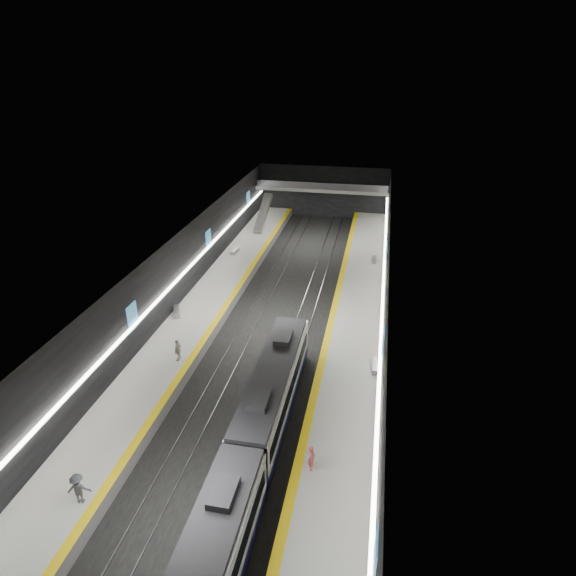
% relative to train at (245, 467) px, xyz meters
% --- Properties ---
extents(ground, '(70.00, 70.00, 0.00)m').
position_rel_train_xyz_m(ground, '(-2.50, 19.21, -2.20)').
color(ground, black).
rests_on(ground, ground).
extents(ceiling, '(20.00, 70.00, 0.04)m').
position_rel_train_xyz_m(ceiling, '(-2.50, 19.21, 5.80)').
color(ceiling, beige).
rests_on(ceiling, wall_left).
extents(wall_left, '(0.04, 70.00, 8.00)m').
position_rel_train_xyz_m(wall_left, '(-12.50, 19.21, 1.80)').
color(wall_left, black).
rests_on(wall_left, ground).
extents(wall_right, '(0.04, 70.00, 8.00)m').
position_rel_train_xyz_m(wall_right, '(7.50, 19.21, 1.80)').
color(wall_right, black).
rests_on(wall_right, ground).
extents(wall_back, '(20.00, 0.04, 8.00)m').
position_rel_train_xyz_m(wall_back, '(-2.50, 54.21, 1.80)').
color(wall_back, black).
rests_on(wall_back, ground).
extents(platform_left, '(5.00, 70.00, 1.00)m').
position_rel_train_xyz_m(platform_left, '(-10.00, 19.21, -1.70)').
color(platform_left, slate).
rests_on(platform_left, ground).
extents(tile_surface_left, '(5.00, 70.00, 0.02)m').
position_rel_train_xyz_m(tile_surface_left, '(-10.00, 19.21, -1.19)').
color(tile_surface_left, '#B5B5B0').
rests_on(tile_surface_left, platform_left).
extents(tactile_strip_left, '(0.60, 70.00, 0.02)m').
position_rel_train_xyz_m(tactile_strip_left, '(-7.80, 19.21, -1.18)').
color(tactile_strip_left, yellow).
rests_on(tactile_strip_left, platform_left).
extents(platform_right, '(5.00, 70.00, 1.00)m').
position_rel_train_xyz_m(platform_right, '(5.00, 19.21, -1.70)').
color(platform_right, slate).
rests_on(platform_right, ground).
extents(tile_surface_right, '(5.00, 70.00, 0.02)m').
position_rel_train_xyz_m(tile_surface_right, '(5.00, 19.21, -1.19)').
color(tile_surface_right, '#B5B5B0').
rests_on(tile_surface_right, platform_right).
extents(tactile_strip_right, '(0.60, 70.00, 0.02)m').
position_rel_train_xyz_m(tactile_strip_right, '(2.80, 19.21, -1.18)').
color(tactile_strip_right, yellow).
rests_on(tactile_strip_right, platform_right).
extents(rails, '(6.52, 70.00, 0.12)m').
position_rel_train_xyz_m(rails, '(-2.50, 19.21, -2.14)').
color(rails, gray).
rests_on(rails, ground).
extents(train, '(2.69, 29.64, 3.60)m').
position_rel_train_xyz_m(train, '(0.00, 0.00, 0.00)').
color(train, black).
rests_on(train, ground).
extents(ad_posters, '(19.94, 53.50, 2.20)m').
position_rel_train_xyz_m(ad_posters, '(-2.50, 20.21, 2.30)').
color(ad_posters, '#3F84BD').
rests_on(ad_posters, wall_left).
extents(cove_light_left, '(0.25, 68.60, 0.12)m').
position_rel_train_xyz_m(cove_light_left, '(-12.30, 19.21, 1.60)').
color(cove_light_left, white).
rests_on(cove_light_left, wall_left).
extents(cove_light_right, '(0.25, 68.60, 0.12)m').
position_rel_train_xyz_m(cove_light_right, '(7.30, 19.21, 1.60)').
color(cove_light_right, white).
rests_on(cove_light_right, wall_right).
extents(mezzanine_bridge, '(20.00, 3.00, 1.50)m').
position_rel_train_xyz_m(mezzanine_bridge, '(-2.50, 52.13, 2.84)').
color(mezzanine_bridge, gray).
rests_on(mezzanine_bridge, wall_left).
extents(escalator, '(1.20, 7.50, 3.92)m').
position_rel_train_xyz_m(escalator, '(-10.00, 45.21, 0.70)').
color(escalator, '#99999E').
rests_on(escalator, platform_left).
extents(bench_left_near, '(1.34, 2.12, 0.50)m').
position_rel_train_xyz_m(bench_left_near, '(-11.92, 18.12, -0.94)').
color(bench_left_near, '#99999E').
rests_on(bench_left_near, platform_left).
extents(bench_left_far, '(0.74, 1.98, 0.47)m').
position_rel_train_xyz_m(bench_left_far, '(-11.05, 34.28, -0.96)').
color(bench_left_far, '#99999E').
rests_on(bench_left_far, platform_left).
extents(bench_right_near, '(0.75, 1.96, 0.47)m').
position_rel_train_xyz_m(bench_right_near, '(7.00, 12.82, -0.96)').
color(bench_right_near, '#99999E').
rests_on(bench_right_near, platform_right).
extents(bench_right_far, '(0.49, 1.74, 0.43)m').
position_rel_train_xyz_m(bench_right_far, '(6.20, 34.92, -0.98)').
color(bench_right_far, '#99999E').
rests_on(bench_right_far, platform_right).
extents(passenger_right_a, '(0.54, 0.71, 1.74)m').
position_rel_train_xyz_m(passenger_right_a, '(3.64, 1.72, -0.32)').
color(passenger_right_a, '#C94B4E').
rests_on(passenger_right_a, platform_right).
extents(passenger_left_a, '(0.47, 1.12, 1.91)m').
position_rel_train_xyz_m(passenger_left_a, '(-8.70, 10.95, -0.24)').
color(passenger_left_a, beige).
rests_on(passenger_left_a, platform_left).
extents(passenger_left_b, '(1.41, 1.05, 1.95)m').
position_rel_train_xyz_m(passenger_left_b, '(-8.64, -3.08, -0.22)').
color(passenger_left_b, '#42434A').
rests_on(passenger_left_b, platform_left).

